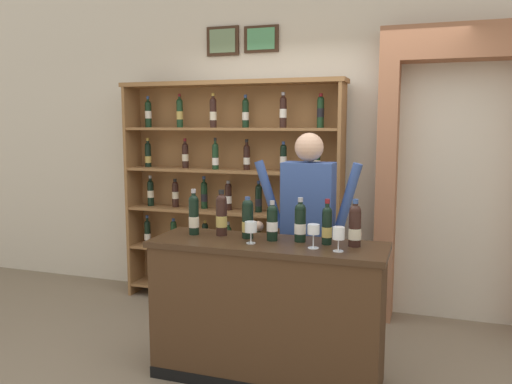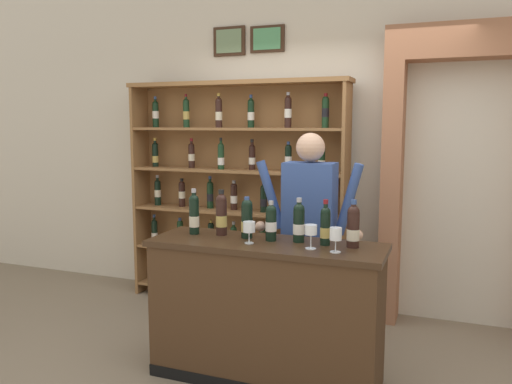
# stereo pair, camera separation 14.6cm
# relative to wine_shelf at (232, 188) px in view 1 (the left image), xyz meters

# --- Properties ---
(ground_plane) EXTENTS (14.00, 14.00, 0.02)m
(ground_plane) POSITION_rel_wine_shelf_xyz_m (0.80, -1.35, -1.13)
(ground_plane) COLOR #7A6B56
(back_wall) EXTENTS (12.00, 0.19, 3.24)m
(back_wall) POSITION_rel_wine_shelf_xyz_m (0.80, 0.28, 0.50)
(back_wall) COLOR beige
(back_wall) RESTS_ON ground
(wine_shelf) EXTENTS (2.18, 0.32, 2.13)m
(wine_shelf) POSITION_rel_wine_shelf_xyz_m (0.00, 0.00, 0.00)
(wine_shelf) COLOR olive
(wine_shelf) RESTS_ON ground
(archway_doorway) EXTENTS (1.36, 0.45, 2.54)m
(archway_doorway) POSITION_rel_wine_shelf_xyz_m (2.04, 0.15, 0.30)
(archway_doorway) COLOR #9E6647
(archway_doorway) RESTS_ON ground
(tasting_counter) EXTENTS (1.58, 0.53, 0.96)m
(tasting_counter) POSITION_rel_wine_shelf_xyz_m (0.78, -1.36, -0.64)
(tasting_counter) COLOR #422B19
(tasting_counter) RESTS_ON ground
(shopkeeper) EXTENTS (0.84, 0.22, 1.67)m
(shopkeeper) POSITION_rel_wine_shelf_xyz_m (0.94, -0.82, -0.10)
(shopkeeper) COLOR #2D3347
(shopkeeper) RESTS_ON ground
(tasting_bottle_rosso) EXTENTS (0.07, 0.07, 0.33)m
(tasting_bottle_rosso) POSITION_rel_wine_shelf_xyz_m (0.22, -1.30, -0.02)
(tasting_bottle_rosso) COLOR black
(tasting_bottle_rosso) RESTS_ON tasting_counter
(tasting_bottle_vin_santo) EXTENTS (0.08, 0.08, 0.32)m
(tasting_bottle_vin_santo) POSITION_rel_wine_shelf_xyz_m (0.42, -1.26, -0.01)
(tasting_bottle_vin_santo) COLOR black
(tasting_bottle_vin_santo) RESTS_ON tasting_counter
(tasting_bottle_riserva) EXTENTS (0.08, 0.08, 0.29)m
(tasting_bottle_riserva) POSITION_rel_wine_shelf_xyz_m (0.62, -1.28, -0.03)
(tasting_bottle_riserva) COLOR black
(tasting_bottle_riserva) RESTS_ON tasting_counter
(tasting_bottle_super_tuscan) EXTENTS (0.08, 0.08, 0.27)m
(tasting_bottle_super_tuscan) POSITION_rel_wine_shelf_xyz_m (0.80, -1.30, -0.04)
(tasting_bottle_super_tuscan) COLOR black
(tasting_bottle_super_tuscan) RESTS_ON tasting_counter
(tasting_bottle_bianco) EXTENTS (0.08, 0.08, 0.30)m
(tasting_bottle_bianco) POSITION_rel_wine_shelf_xyz_m (0.99, -1.27, -0.03)
(tasting_bottle_bianco) COLOR black
(tasting_bottle_bianco) RESTS_ON tasting_counter
(tasting_bottle_brunello) EXTENTS (0.07, 0.07, 0.30)m
(tasting_bottle_brunello) POSITION_rel_wine_shelf_xyz_m (1.17, -1.29, -0.03)
(tasting_bottle_brunello) COLOR black
(tasting_bottle_brunello) RESTS_ON tasting_counter
(tasting_bottle_chianti) EXTENTS (0.08, 0.08, 0.31)m
(tasting_bottle_chianti) POSITION_rel_wine_shelf_xyz_m (1.35, -1.29, -0.03)
(tasting_bottle_chianti) COLOR black
(tasting_bottle_chianti) RESTS_ON tasting_counter
(wine_glass_spare) EXTENTS (0.07, 0.07, 0.15)m
(wine_glass_spare) POSITION_rel_wine_shelf_xyz_m (1.27, -1.46, -0.06)
(wine_glass_spare) COLOR silver
(wine_glass_spare) RESTS_ON tasting_counter
(wine_glass_left) EXTENTS (0.08, 0.08, 0.16)m
(wine_glass_left) POSITION_rel_wine_shelf_xyz_m (1.11, -1.43, -0.05)
(wine_glass_left) COLOR silver
(wine_glass_left) RESTS_ON tasting_counter
(wine_glass_right) EXTENTS (0.08, 0.08, 0.15)m
(wine_glass_right) POSITION_rel_wine_shelf_xyz_m (0.69, -1.43, -0.06)
(wine_glass_right) COLOR silver
(wine_glass_right) RESTS_ON tasting_counter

